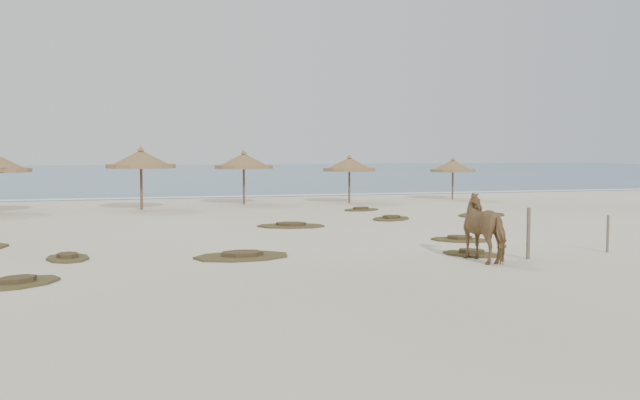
# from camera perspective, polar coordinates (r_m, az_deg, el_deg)

# --- Properties ---
(ground) EXTENTS (160.00, 160.00, 0.00)m
(ground) POSITION_cam_1_polar(r_m,az_deg,el_deg) (18.54, -2.27, -4.90)
(ground) COLOR beige
(ground) RESTS_ON ground
(ocean) EXTENTS (200.00, 100.00, 0.01)m
(ocean) POSITION_cam_1_polar(r_m,az_deg,el_deg) (92.94, -13.28, 2.13)
(ocean) COLOR navy
(ocean) RESTS_ON ground
(foam_line) EXTENTS (70.00, 0.60, 0.01)m
(foam_line) POSITION_cam_1_polar(r_m,az_deg,el_deg) (44.10, -10.29, 0.22)
(foam_line) COLOR white
(foam_line) RESTS_ON ground
(palapa_2) EXTENTS (4.16, 4.16, 3.08)m
(palapa_2) POSITION_cam_1_polar(r_m,az_deg,el_deg) (35.29, -14.14, 3.11)
(palapa_2) COLOR brown
(palapa_2) RESTS_ON ground
(palapa_3) EXTENTS (4.06, 4.06, 2.90)m
(palapa_3) POSITION_cam_1_polar(r_m,az_deg,el_deg) (37.95, -6.12, 3.05)
(palapa_3) COLOR brown
(palapa_3) RESTS_ON ground
(palapa_4) EXTENTS (2.98, 2.98, 2.65)m
(palapa_4) POSITION_cam_1_polar(r_m,az_deg,el_deg) (38.75, 2.36, 2.80)
(palapa_4) COLOR brown
(palapa_4) RESTS_ON ground
(palapa_5) EXTENTS (3.51, 3.51, 2.48)m
(palapa_5) POSITION_cam_1_polar(r_m,az_deg,el_deg) (42.02, 10.58, 2.65)
(palapa_5) COLOR brown
(palapa_5) RESTS_ON ground
(horse) EXTENTS (1.13, 2.14, 1.74)m
(horse) POSITION_cam_1_polar(r_m,az_deg,el_deg) (18.90, 13.27, -2.17)
(horse) COLOR olive
(horse) RESTS_ON ground
(fence_post_near) EXTENTS (0.10, 0.10, 1.36)m
(fence_post_near) POSITION_cam_1_polar(r_m,az_deg,el_deg) (19.52, 16.33, -2.58)
(fence_post_near) COLOR brown
(fence_post_near) RESTS_ON ground
(fence_post_far) EXTENTS (0.08, 0.08, 1.05)m
(fence_post_far) POSITION_cam_1_polar(r_m,az_deg,el_deg) (21.59, 22.03, -2.52)
(fence_post_far) COLOR brown
(fence_post_far) RESTS_ON ground
(scrub_2) EXTENTS (1.32, 1.82, 0.16)m
(scrub_2) POSITION_cam_1_polar(r_m,az_deg,el_deg) (19.94, -19.53, -4.35)
(scrub_2) COLOR #4D4322
(scrub_2) RESTS_ON ground
(scrub_3) EXTENTS (2.91, 2.27, 0.16)m
(scrub_3) POSITION_cam_1_polar(r_m,az_deg,el_deg) (26.76, -2.34, -2.04)
(scrub_3) COLOR #4D4322
(scrub_3) RESTS_ON ground
(scrub_4) EXTENTS (2.17, 2.04, 0.16)m
(scrub_4) POSITION_cam_1_polar(r_m,az_deg,el_deg) (23.03, 11.09, -3.09)
(scrub_4) COLOR #4D4322
(scrub_4) RESTS_ON ground
(scrub_5) EXTENTS (3.29, 3.08, 0.16)m
(scrub_5) POSITION_cam_1_polar(r_m,az_deg,el_deg) (32.01, 12.81, -1.14)
(scrub_5) COLOR #4D4322
(scrub_5) RESTS_ON ground
(scrub_7) EXTENTS (2.49, 2.52, 0.16)m
(scrub_7) POSITION_cam_1_polar(r_m,az_deg,el_deg) (29.72, 5.71, -1.45)
(scrub_7) COLOR #4D4322
(scrub_7) RESTS_ON ground
(scrub_9) EXTENTS (2.75, 1.91, 0.16)m
(scrub_9) POSITION_cam_1_polar(r_m,az_deg,el_deg) (19.21, -6.27, -4.45)
(scrub_9) COLOR #4D4322
(scrub_9) RESTS_ON ground
(scrub_10) EXTENTS (2.27, 1.91, 0.16)m
(scrub_10) POSITION_cam_1_polar(r_m,az_deg,el_deg) (34.03, 3.31, -0.75)
(scrub_10) COLOR #4D4322
(scrub_10) RESTS_ON ground
(scrub_11) EXTENTS (2.34, 2.23, 0.16)m
(scrub_11) POSITION_cam_1_polar(r_m,az_deg,el_deg) (16.64, -23.08, -6.06)
(scrub_11) COLOR #4D4322
(scrub_11) RESTS_ON ground
(scrub_12) EXTENTS (1.85, 1.90, 0.16)m
(scrub_12) POSITION_cam_1_polar(r_m,az_deg,el_deg) (19.97, 12.00, -4.19)
(scrub_12) COLOR #4D4322
(scrub_12) RESTS_ON ground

